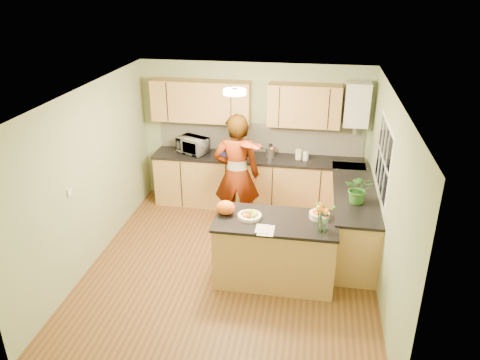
# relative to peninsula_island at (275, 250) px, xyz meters

# --- Properties ---
(floor) EXTENTS (4.50, 4.50, 0.00)m
(floor) POSITION_rel_peninsula_island_xyz_m (-0.63, 0.20, -0.46)
(floor) COLOR brown
(floor) RESTS_ON ground
(ceiling) EXTENTS (4.00, 4.50, 0.02)m
(ceiling) POSITION_rel_peninsula_island_xyz_m (-0.63, 0.20, 2.04)
(ceiling) COLOR white
(ceiling) RESTS_ON wall_back
(wall_back) EXTENTS (4.00, 0.02, 2.50)m
(wall_back) POSITION_rel_peninsula_island_xyz_m (-0.63, 2.45, 0.79)
(wall_back) COLOR #91A677
(wall_back) RESTS_ON floor
(wall_front) EXTENTS (4.00, 0.02, 2.50)m
(wall_front) POSITION_rel_peninsula_island_xyz_m (-0.63, -2.05, 0.79)
(wall_front) COLOR #91A677
(wall_front) RESTS_ON floor
(wall_left) EXTENTS (0.02, 4.50, 2.50)m
(wall_left) POSITION_rel_peninsula_island_xyz_m (-2.63, 0.20, 0.79)
(wall_left) COLOR #91A677
(wall_left) RESTS_ON floor
(wall_right) EXTENTS (0.02, 4.50, 2.50)m
(wall_right) POSITION_rel_peninsula_island_xyz_m (1.37, 0.20, 0.79)
(wall_right) COLOR #91A677
(wall_right) RESTS_ON floor
(back_counter) EXTENTS (3.64, 0.62, 0.94)m
(back_counter) POSITION_rel_peninsula_island_xyz_m (-0.53, 2.15, 0.01)
(back_counter) COLOR tan
(back_counter) RESTS_ON floor
(right_counter) EXTENTS (0.62, 2.24, 0.94)m
(right_counter) POSITION_rel_peninsula_island_xyz_m (1.07, 1.05, 0.01)
(right_counter) COLOR tan
(right_counter) RESTS_ON floor
(splashback) EXTENTS (3.60, 0.02, 0.52)m
(splashback) POSITION_rel_peninsula_island_xyz_m (-0.53, 2.44, 0.74)
(splashback) COLOR beige
(splashback) RESTS_ON back_counter
(upper_cabinets) EXTENTS (3.20, 0.34, 0.70)m
(upper_cabinets) POSITION_rel_peninsula_island_xyz_m (-0.81, 2.28, 1.39)
(upper_cabinets) COLOR tan
(upper_cabinets) RESTS_ON wall_back
(boiler) EXTENTS (0.40, 0.30, 0.86)m
(boiler) POSITION_rel_peninsula_island_xyz_m (1.07, 2.29, 1.44)
(boiler) COLOR white
(boiler) RESTS_ON wall_back
(window_right) EXTENTS (0.01, 1.30, 1.05)m
(window_right) POSITION_rel_peninsula_island_xyz_m (1.36, 0.80, 1.09)
(window_right) COLOR white
(window_right) RESTS_ON wall_right
(light_switch) EXTENTS (0.02, 0.09, 0.09)m
(light_switch) POSITION_rel_peninsula_island_xyz_m (-2.62, -0.40, 0.84)
(light_switch) COLOR white
(light_switch) RESTS_ON wall_left
(ceiling_lamp) EXTENTS (0.30, 0.30, 0.07)m
(ceiling_lamp) POSITION_rel_peninsula_island_xyz_m (-0.63, 0.50, 2.00)
(ceiling_lamp) COLOR #FFEABF
(ceiling_lamp) RESTS_ON ceiling
(peninsula_island) EXTENTS (1.60, 0.82, 0.92)m
(peninsula_island) POSITION_rel_peninsula_island_xyz_m (0.00, 0.00, 0.00)
(peninsula_island) COLOR tan
(peninsula_island) RESTS_ON floor
(fruit_dish) EXTENTS (0.31, 0.31, 0.11)m
(fruit_dish) POSITION_rel_peninsula_island_xyz_m (-0.35, 0.00, 0.50)
(fruit_dish) COLOR #F4ECC3
(fruit_dish) RESTS_ON peninsula_island
(orange_bowl) EXTENTS (0.26, 0.26, 0.15)m
(orange_bowl) POSITION_rel_peninsula_island_xyz_m (0.55, 0.15, 0.52)
(orange_bowl) COLOR #F4ECC3
(orange_bowl) RESTS_ON peninsula_island
(flower_vase) EXTENTS (0.27, 0.27, 0.49)m
(flower_vase) POSITION_rel_peninsula_island_xyz_m (0.60, -0.18, 0.78)
(flower_vase) COLOR silver
(flower_vase) RESTS_ON peninsula_island
(orange_bag) EXTENTS (0.29, 0.25, 0.19)m
(orange_bag) POSITION_rel_peninsula_island_xyz_m (-0.68, 0.05, 0.55)
(orange_bag) COLOR orange
(orange_bag) RESTS_ON peninsula_island
(papers) EXTENTS (0.20, 0.28, 0.01)m
(papers) POSITION_rel_peninsula_island_xyz_m (-0.10, -0.30, 0.46)
(papers) COLOR white
(papers) RESTS_ON peninsula_island
(violinist) EXTENTS (0.75, 0.53, 1.97)m
(violinist) POSITION_rel_peninsula_island_xyz_m (-0.73, 1.22, 0.52)
(violinist) COLOR tan
(violinist) RESTS_ON floor
(violin) EXTENTS (0.68, 0.59, 0.17)m
(violin) POSITION_rel_peninsula_island_xyz_m (-0.53, 1.00, 1.11)
(violin) COLOR #540D05
(violin) RESTS_ON violinist
(microwave) EXTENTS (0.61, 0.53, 0.28)m
(microwave) POSITION_rel_peninsula_island_xyz_m (-1.68, 2.17, 0.62)
(microwave) COLOR white
(microwave) RESTS_ON back_counter
(blue_box) EXTENTS (0.33, 0.29, 0.22)m
(blue_box) POSITION_rel_peninsula_island_xyz_m (-1.02, 2.13, 0.59)
(blue_box) COLOR navy
(blue_box) RESTS_ON back_counter
(kettle) EXTENTS (0.15, 0.15, 0.29)m
(kettle) POSITION_rel_peninsula_island_xyz_m (-0.31, 2.18, 0.60)
(kettle) COLOR #B2B2B6
(kettle) RESTS_ON back_counter
(jar_cream) EXTENTS (0.12, 0.12, 0.17)m
(jar_cream) POSITION_rel_peninsula_island_xyz_m (0.17, 2.17, 0.56)
(jar_cream) COLOR #F4ECC3
(jar_cream) RESTS_ON back_counter
(jar_white) EXTENTS (0.13, 0.13, 0.15)m
(jar_white) POSITION_rel_peninsula_island_xyz_m (0.30, 2.14, 0.56)
(jar_white) COLOR white
(jar_white) RESTS_ON back_counter
(potted_plant) EXTENTS (0.43, 0.39, 0.42)m
(potted_plant) POSITION_rel_peninsula_island_xyz_m (1.07, 0.64, 0.69)
(potted_plant) COLOR #2F6C24
(potted_plant) RESTS_ON right_counter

